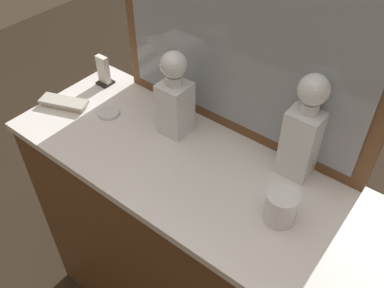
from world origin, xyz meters
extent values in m
cube|color=brown|center=(0.00, 0.00, 0.44)|extent=(1.14, 0.44, 0.89)
cube|color=white|center=(0.00, 0.00, 0.90)|extent=(1.18, 0.45, 0.03)
cube|color=brown|center=(0.00, 0.21, 1.24)|extent=(0.85, 0.03, 0.66)
cube|color=gray|center=(0.00, 0.20, 1.24)|extent=(0.77, 0.01, 0.58)
cube|color=white|center=(-0.14, 0.09, 1.00)|extent=(0.09, 0.09, 0.17)
cube|color=#9E5619|center=(-0.14, 0.09, 0.97)|extent=(0.07, 0.07, 0.11)
cylinder|color=white|center=(-0.14, 0.09, 1.10)|extent=(0.05, 0.05, 0.03)
sphere|color=white|center=(-0.14, 0.09, 1.15)|extent=(0.08, 0.08, 0.08)
cube|color=white|center=(0.24, 0.17, 1.01)|extent=(0.09, 0.09, 0.21)
cube|color=#9E5619|center=(0.24, 0.17, 0.97)|extent=(0.08, 0.08, 0.13)
cylinder|color=white|center=(0.24, 0.17, 1.13)|extent=(0.05, 0.05, 0.03)
sphere|color=white|center=(0.24, 0.17, 1.18)|extent=(0.08, 0.08, 0.08)
cylinder|color=white|center=(0.29, -0.01, 0.96)|extent=(0.08, 0.08, 0.09)
cylinder|color=silver|center=(0.29, -0.01, 0.92)|extent=(0.08, 0.08, 0.01)
cube|color=#B7A88C|center=(-0.51, -0.05, 0.92)|extent=(0.15, 0.10, 0.01)
cube|color=beige|center=(-0.51, -0.05, 0.93)|extent=(0.17, 0.11, 0.01)
cylinder|color=silver|center=(-0.36, 0.01, 0.92)|extent=(0.07, 0.07, 0.01)
cube|color=black|center=(-0.50, 0.13, 0.91)|extent=(0.05, 0.05, 0.01)
cube|color=white|center=(-0.50, 0.13, 0.97)|extent=(0.04, 0.02, 0.11)
camera|label=1|loc=(0.52, -0.66, 1.75)|focal=38.71mm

